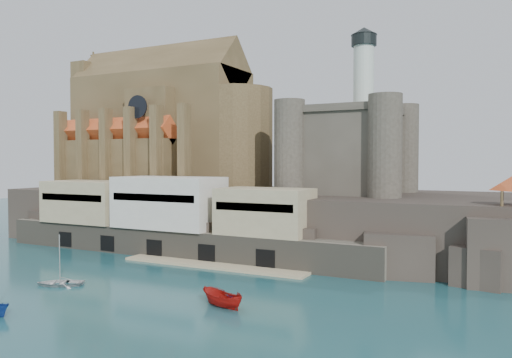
% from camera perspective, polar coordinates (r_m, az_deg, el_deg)
% --- Properties ---
extents(ground, '(300.00, 300.00, 0.00)m').
position_cam_1_polar(ground, '(62.63, -15.49, -12.48)').
color(ground, '#17454C').
rests_on(ground, ground).
extents(promontory, '(100.00, 36.00, 10.00)m').
position_cam_1_polar(promontory, '(94.29, 0.72, -4.49)').
color(promontory, black).
rests_on(promontory, ground).
extents(quay, '(70.00, 12.00, 13.05)m').
position_cam_1_polar(quay, '(85.48, -10.18, -4.42)').
color(quay, '#666052').
rests_on(quay, ground).
extents(church, '(47.00, 25.93, 30.51)m').
position_cam_1_polar(church, '(108.54, -10.17, 5.43)').
color(church, brown).
rests_on(church, promontory).
extents(castle_keep, '(21.20, 21.20, 29.30)m').
position_cam_1_polar(castle_keep, '(89.47, 10.64, 3.71)').
color(castle_keep, '#413C33').
rests_on(castle_keep, promontory).
extents(boat_5, '(2.62, 2.58, 5.56)m').
position_cam_1_polar(boat_5, '(55.34, -3.94, -14.36)').
color(boat_5, '#A0130E').
rests_on(boat_5, ground).
extents(boat_6, '(3.08, 4.20, 5.80)m').
position_cam_1_polar(boat_6, '(68.91, -21.49, -11.21)').
color(boat_6, silver).
rests_on(boat_6, ground).
extents(boat_7, '(3.07, 2.83, 3.04)m').
position_cam_1_polar(boat_7, '(57.36, -3.95, -13.77)').
color(boat_7, navy).
rests_on(boat_7, ground).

